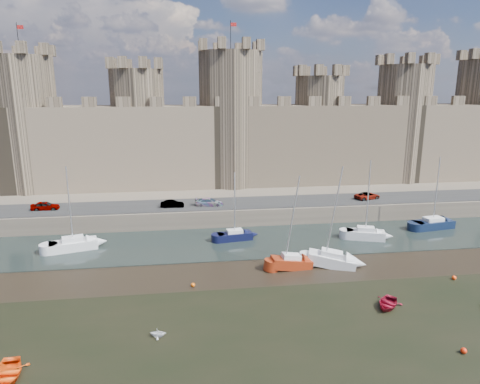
{
  "coord_description": "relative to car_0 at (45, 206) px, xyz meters",
  "views": [
    {
      "loc": [
        -6.56,
        -27.72,
        19.42
      ],
      "look_at": [
        0.11,
        22.0,
        7.21
      ],
      "focal_mm": 32.0,
      "sensor_mm": 36.0,
      "label": 1
    }
  ],
  "objects": [
    {
      "name": "road",
      "position": [
        26.25,
        0.04,
        -0.6
      ],
      "size": [
        160.0,
        7.0,
        0.1
      ],
      "primitive_type": "cube",
      "color": "black",
      "rests_on": "quay"
    },
    {
      "name": "buoy_2",
      "position": [
        40.14,
        -35.81,
        -2.91
      ],
      "size": [
        0.47,
        0.47,
        0.47
      ],
      "primitive_type": "sphere",
      "color": "red",
      "rests_on": "ground"
    },
    {
      "name": "sailboat_3",
      "position": [
        54.46,
        -8.1,
        -2.36
      ],
      "size": [
        6.09,
        3.13,
        10.19
      ],
      "rotation": [
        0.0,
        0.0,
        0.16
      ],
      "color": "black",
      "rests_on": "ground"
    },
    {
      "name": "water_channel",
      "position": [
        26.25,
        -9.96,
        -3.11
      ],
      "size": [
        160.0,
        12.0,
        0.08
      ],
      "primitive_type": "cube",
      "color": "black",
      "rests_on": "ground"
    },
    {
      "name": "dinghy_0",
      "position": [
        7.26,
        -34.35,
        -2.77
      ],
      "size": [
        3.27,
        4.12,
        0.77
      ],
      "primitive_type": "imported",
      "rotation": [
        1.57,
        0.0,
        0.19
      ],
      "color": "#EB4A0D",
      "rests_on": "ground"
    },
    {
      "name": "car_2",
      "position": [
        23.26,
        -0.81,
        -0.06
      ],
      "size": [
        4.21,
        2.15,
        1.17
      ],
      "primitive_type": "imported",
      "rotation": [
        0.0,
        0.0,
        1.44
      ],
      "color": "gray",
      "rests_on": "quay"
    },
    {
      "name": "sailboat_5",
      "position": [
        35.77,
        -18.83,
        -2.35
      ],
      "size": [
        5.66,
        3.72,
        11.38
      ],
      "rotation": [
        0.0,
        0.0,
        -0.35
      ],
      "color": "silver",
      "rests_on": "ground"
    },
    {
      "name": "dinghy_3",
      "position": [
        17.24,
        -30.56,
        -2.79
      ],
      "size": [
        1.57,
        1.43,
        0.71
      ],
      "primitive_type": "imported",
      "rotation": [
        1.57,
        0.0,
        1.35
      ],
      "color": "white",
      "rests_on": "ground"
    },
    {
      "name": "quay",
      "position": [
        26.25,
        26.04,
        -1.9
      ],
      "size": [
        160.0,
        60.0,
        2.5
      ],
      "primitive_type": "cube",
      "color": "#4C443A",
      "rests_on": "ground"
    },
    {
      "name": "buoy_1",
      "position": [
        20.25,
        -21.96,
        -2.93
      ],
      "size": [
        0.43,
        0.43,
        0.43
      ],
      "primitive_type": "sphere",
      "color": "#E6580A",
      "rests_on": "ground"
    },
    {
      "name": "sailboat_1",
      "position": [
        26.04,
        -9.11,
        -2.41
      ],
      "size": [
        4.7,
        2.36,
        9.01
      ],
      "rotation": [
        0.0,
        0.0,
        0.14
      ],
      "color": "black",
      "rests_on": "ground"
    },
    {
      "name": "castle",
      "position": [
        25.61,
        14.04,
        8.52
      ],
      "size": [
        108.5,
        11.0,
        29.0
      ],
      "color": "#42382B",
      "rests_on": "quay"
    },
    {
      "name": "buoy_3",
      "position": [
        47.25,
        -23.92,
        -2.92
      ],
      "size": [
        0.45,
        0.45,
        0.45
      ],
      "primitive_type": "sphere",
      "color": "#FF3D0B",
      "rests_on": "ground"
    },
    {
      "name": "sailboat_2",
      "position": [
        43.14,
        -11.07,
        -2.32
      ],
      "size": [
        5.21,
        3.34,
        10.5
      ],
      "rotation": [
        0.0,
        0.0,
        -0.32
      ],
      "color": "silver",
      "rests_on": "ground"
    },
    {
      "name": "car_1",
      "position": [
        17.89,
        -1.04,
        -0.09
      ],
      "size": [
        3.41,
        1.32,
        1.11
      ],
      "primitive_type": "imported",
      "rotation": [
        0.0,
        0.0,
        1.53
      ],
      "color": "gray",
      "rests_on": "quay"
    },
    {
      "name": "car_3",
      "position": [
        48.02,
        -0.23,
        -0.08
      ],
      "size": [
        4.46,
        2.98,
        1.14
      ],
      "primitive_type": "imported",
      "rotation": [
        0.0,
        0.0,
        1.86
      ],
      "color": "gray",
      "rests_on": "quay"
    },
    {
      "name": "ground",
      "position": [
        26.25,
        -33.96,
        -3.15
      ],
      "size": [
        160.0,
        160.0,
        0.0
      ],
      "primitive_type": "plane",
      "color": "black",
      "rests_on": "ground"
    },
    {
      "name": "sailboat_0",
      "position": [
        5.96,
        -9.95,
        -2.34
      ],
      "size": [
        5.94,
        3.59,
        10.4
      ],
      "rotation": [
        0.0,
        0.0,
        0.27
      ],
      "color": "silver",
      "rests_on": "ground"
    },
    {
      "name": "dinghy_4",
      "position": [
        37.71,
        -28.45,
        -2.81
      ],
      "size": [
        3.82,
        3.96,
        0.67
      ],
      "primitive_type": "imported",
      "rotation": [
        1.57,
        0.0,
        5.61
      ],
      "color": "maroon",
      "rests_on": "ground"
    },
    {
      "name": "car_0",
      "position": [
        0.0,
        0.0,
        0.0
      ],
      "size": [
        3.85,
        1.65,
        1.3
      ],
      "primitive_type": "imported",
      "rotation": [
        0.0,
        0.0,
        1.6
      ],
      "color": "gray",
      "rests_on": "quay"
    },
    {
      "name": "sailboat_4",
      "position": [
        31.15,
        -18.8,
        -2.38
      ],
      "size": [
        4.6,
        2.07,
        10.49
      ],
      "rotation": [
        0.0,
        0.0,
        0.07
      ],
      "color": "maroon",
      "rests_on": "ground"
    }
  ]
}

